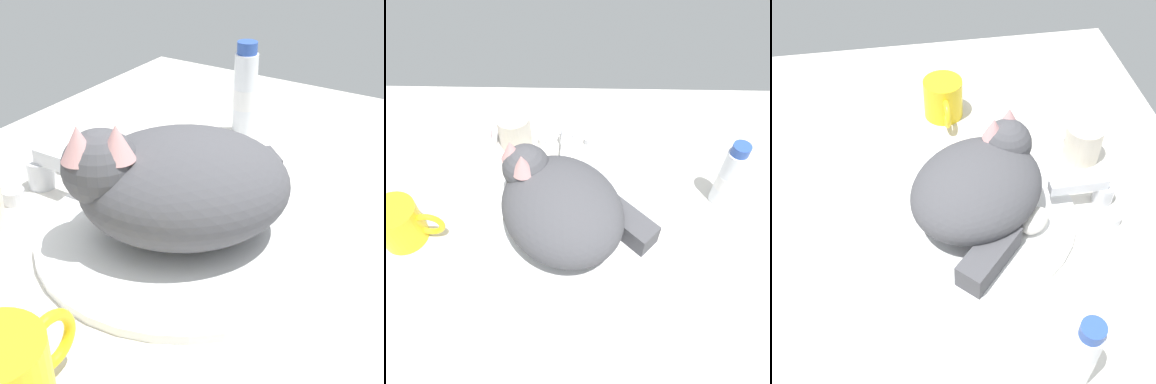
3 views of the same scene
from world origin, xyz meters
The scene contains 6 objects.
ground_plane centered at (0.00, 0.00, -1.50)cm, with size 110.00×82.50×3.00cm, color silver.
sink_basin centered at (0.00, 0.00, 0.53)cm, with size 33.30×33.30×1.07cm, color white.
faucet centered at (0.00, 20.45, 2.60)cm, with size 12.64×11.73×5.71cm.
cat centered at (-0.31, 0.84, 7.07)cm, with size 30.85×29.69×14.27cm.
coffee_mug centered at (-27.41, -1.76, 4.02)cm, with size 11.72×7.77×8.04cm.
toothpaste_bottle centered at (29.15, 7.71, 6.68)cm, with size 3.63×3.63×14.30cm.
Camera 1 is at (-44.29, -28.55, 36.94)cm, focal length 52.84 mm.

